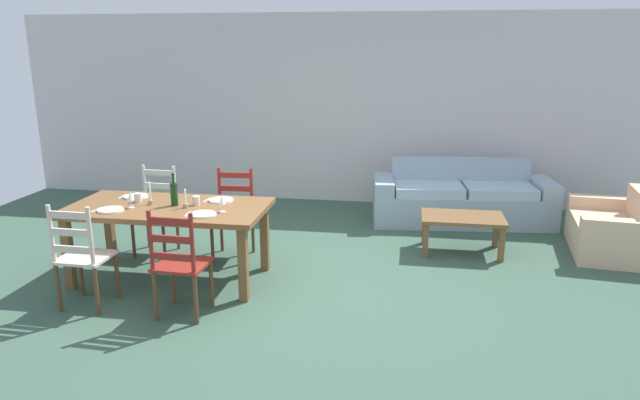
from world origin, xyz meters
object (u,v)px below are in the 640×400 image
object	(u,v)px
dining_table	(168,214)
couch	(461,199)
wine_bottle	(174,194)
coffee_cup_secondary	(138,198)
dining_chair_far_left	(156,210)
wine_glass_near_left	(131,197)
coffee_cup_primary	(196,201)
dining_chair_near_left	(82,256)
armchair_upholstered	(618,232)
dining_chair_far_right	(233,214)
dining_chair_near_right	(179,263)
wine_glass_near_right	(222,200)
coffee_table	(463,222)

from	to	relation	value
dining_table	couch	xyz separation A→B (m)	(2.96, 2.45, -0.37)
wine_bottle	coffee_cup_secondary	xyz separation A→B (m)	(-0.41, 0.06, -0.07)
dining_table	dining_chair_far_left	bearing A→B (deg)	123.15
dining_chair_far_left	wine_bottle	bearing A→B (deg)	-52.55
wine_glass_near_left	coffee_cup_primary	size ratio (longest dim) A/B	1.79
dining_chair_near_left	coffee_cup_secondary	distance (m)	0.88
coffee_cup_primary	coffee_cup_secondary	world-z (taller)	same
wine_bottle	wine_glass_near_left	world-z (taller)	wine_bottle
dining_table	wine_glass_near_left	bearing A→B (deg)	-157.88
dining_chair_far_left	armchair_upholstered	xyz separation A→B (m)	(5.05, 0.76, -0.23)
dining_chair_far_left	coffee_cup_secondary	xyz separation A→B (m)	(0.12, -0.63, 0.32)
dining_chair_far_right	couch	size ratio (longest dim) A/B	0.41
dining_table	dining_chair_far_left	xyz separation A→B (m)	(-0.47, 0.71, -0.19)
dining_chair_near_left	wine_bottle	bearing A→B (deg)	53.75
dining_chair_near_right	dining_chair_far_left	xyz separation A→B (m)	(-0.88, 1.47, 0.00)
dining_chair_far_left	wine_glass_near_right	distance (m)	1.40
dining_chair_near_right	armchair_upholstered	xyz separation A→B (m)	(4.17, 2.23, -0.23)
wine_bottle	couch	world-z (taller)	wine_bottle
wine_bottle	armchair_upholstered	size ratio (longest dim) A/B	0.25
dining_chair_far_left	wine_bottle	distance (m)	0.96
dining_table	armchair_upholstered	bearing A→B (deg)	17.85
dining_chair_far_right	wine_glass_near_right	distance (m)	0.95
coffee_table	armchair_upholstered	size ratio (longest dim) A/B	0.72
dining_chair_near_left	dining_chair_far_left	world-z (taller)	same
wine_bottle	wine_glass_near_right	world-z (taller)	wine_bottle
wine_glass_near_right	armchair_upholstered	bearing A→B (deg)	21.78
wine_glass_near_right	armchair_upholstered	size ratio (longest dim) A/B	0.13
dining_chair_far_left	wine_glass_near_left	xyz separation A→B (m)	(0.16, -0.84, 0.38)
dining_chair_far_left	wine_glass_near_right	bearing A→B (deg)	-38.34
dining_chair_far_right	wine_glass_near_right	bearing A→B (deg)	-78.37
couch	dining_table	bearing A→B (deg)	-140.42
dining_table	coffee_table	bearing A→B (deg)	23.18
dining_chair_near_right	couch	distance (m)	4.10
dining_chair_near_right	coffee_table	xyz separation A→B (m)	(2.47, 1.99, -0.12)
dining_chair_near_right	coffee_cup_primary	distance (m)	0.89
wine_glass_near_left	armchair_upholstered	xyz separation A→B (m)	(4.90, 1.60, -0.61)
dining_table	dining_chair_far_left	size ratio (longest dim) A/B	1.98
dining_chair_far_left	coffee_table	distance (m)	3.39
dining_table	dining_chair_near_right	bearing A→B (deg)	-61.22
dining_chair_near_left	wine_glass_near_right	world-z (taller)	dining_chair_near_left
dining_chair_far_right	dining_chair_near_left	bearing A→B (deg)	-121.60
wine_glass_near_right	coffee_table	xyz separation A→B (m)	(2.30, 1.36, -0.51)
wine_bottle	wine_glass_near_right	size ratio (longest dim) A/B	1.96
coffee_cup_primary	couch	bearing A→B (deg)	41.45
dining_chair_near_right	wine_glass_near_left	distance (m)	1.03
wine_bottle	dining_chair_near_left	bearing A→B (deg)	-126.25
dining_chair_near_left	wine_bottle	distance (m)	1.01
coffee_cup_secondary	couch	world-z (taller)	coffee_cup_secondary
wine_glass_near_right	wine_glass_near_left	bearing A→B (deg)	-179.72
dining_table	wine_bottle	bearing A→B (deg)	18.13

